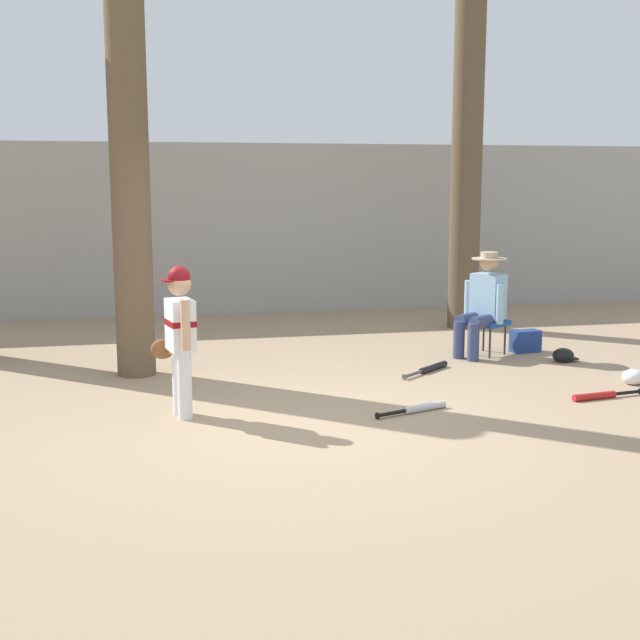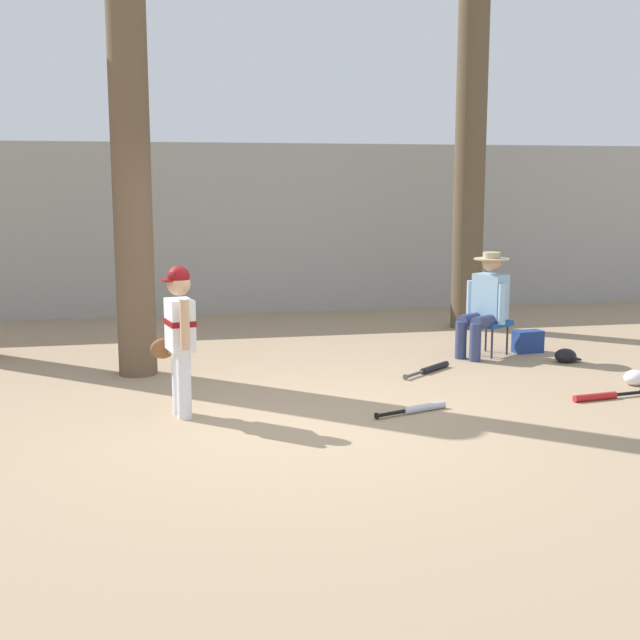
# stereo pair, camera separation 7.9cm
# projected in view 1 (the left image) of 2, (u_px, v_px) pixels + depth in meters

# --- Properties ---
(ground_plane) EXTENTS (60.00, 60.00, 0.00)m
(ground_plane) POSITION_uv_depth(u_px,v_px,m) (305.00, 425.00, 7.03)
(ground_plane) COLOR #9E8466
(concrete_back_wall) EXTENTS (18.00, 0.36, 2.56)m
(concrete_back_wall) POSITION_uv_depth(u_px,v_px,m) (225.00, 229.00, 12.81)
(concrete_back_wall) COLOR #9E9E99
(concrete_back_wall) RESTS_ON ground
(tree_near_player) EXTENTS (0.52, 0.52, 5.20)m
(tree_near_player) POSITION_uv_depth(u_px,v_px,m) (129.00, 146.00, 8.47)
(tree_near_player) COLOR brown
(tree_near_player) RESTS_ON ground
(tree_behind_spectator) EXTENTS (0.71, 0.71, 5.26)m
(tree_behind_spectator) POSITION_uv_depth(u_px,v_px,m) (467.00, 162.00, 11.36)
(tree_behind_spectator) COLOR brown
(tree_behind_spectator) RESTS_ON ground
(young_ballplayer) EXTENTS (0.40, 0.57, 1.31)m
(young_ballplayer) POSITION_uv_depth(u_px,v_px,m) (179.00, 331.00, 7.18)
(young_ballplayer) COLOR white
(young_ballplayer) RESTS_ON ground
(folding_stool) EXTENTS (0.55, 0.55, 0.41)m
(folding_stool) POSITION_uv_depth(u_px,v_px,m) (487.00, 324.00, 9.81)
(folding_stool) COLOR #194C9E
(folding_stool) RESTS_ON ground
(seated_spectator) EXTENTS (0.66, 0.58, 1.20)m
(seated_spectator) POSITION_uv_depth(u_px,v_px,m) (483.00, 301.00, 9.70)
(seated_spectator) COLOR navy
(seated_spectator) RESTS_ON ground
(handbag_beside_stool) EXTENTS (0.36, 0.23, 0.26)m
(handbag_beside_stool) POSITION_uv_depth(u_px,v_px,m) (525.00, 341.00, 10.00)
(handbag_beside_stool) COLOR navy
(handbag_beside_stool) RESTS_ON ground
(bat_black_composite) EXTENTS (0.68, 0.57, 0.07)m
(bat_black_composite) POSITION_uv_depth(u_px,v_px,m) (430.00, 368.00, 8.99)
(bat_black_composite) COLOR black
(bat_black_composite) RESTS_ON ground
(bat_aluminum_silver) EXTENTS (0.72, 0.31, 0.07)m
(bat_aluminum_silver) POSITION_uv_depth(u_px,v_px,m) (419.00, 408.00, 7.42)
(bat_aluminum_silver) COLOR #B7BCC6
(bat_aluminum_silver) RESTS_ON ground
(bat_red_barrel) EXTENTS (0.76, 0.17, 0.07)m
(bat_red_barrel) POSITION_uv_depth(u_px,v_px,m) (600.00, 396.00, 7.86)
(bat_red_barrel) COLOR red
(bat_red_barrel) RESTS_ON ground
(batting_helmet_white) EXTENTS (0.28, 0.21, 0.16)m
(batting_helmet_white) POSITION_uv_depth(u_px,v_px,m) (634.00, 377.00, 8.43)
(batting_helmet_white) COLOR silver
(batting_helmet_white) RESTS_ON ground
(batting_helmet_black) EXTENTS (0.29, 0.22, 0.17)m
(batting_helmet_black) POSITION_uv_depth(u_px,v_px,m) (563.00, 355.00, 9.47)
(batting_helmet_black) COLOR black
(batting_helmet_black) RESTS_ON ground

